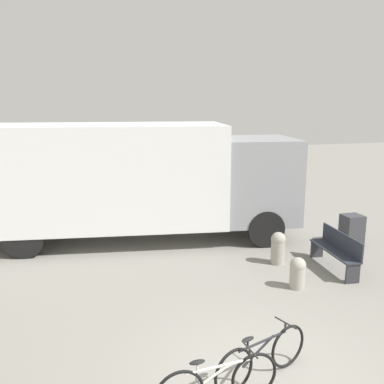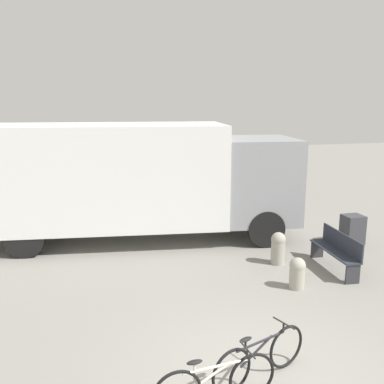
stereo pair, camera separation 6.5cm
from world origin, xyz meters
name	(u,v)px [view 1 (the left image)]	position (x,y,z in m)	size (l,w,h in m)	color
ground_plane	(258,379)	(0.00, 0.00, 0.00)	(60.00, 60.00, 0.00)	gray
delivery_truck	(132,177)	(-0.88, 7.00, 1.90)	(9.57, 3.70, 3.42)	white
park_bench	(337,249)	(3.60, 3.41, 0.51)	(0.53, 1.82, 0.93)	#282D38
bicycle_near	(218,384)	(-0.79, -0.42, 0.37)	(1.79, 0.44, 0.79)	black
bicycle_middle	(262,357)	(0.04, -0.02, 0.37)	(1.71, 0.69, 0.79)	black
bollard_near_bench	(298,272)	(2.14, 2.70, 0.38)	(0.35, 0.35, 0.71)	#9E998C
bollard_far_bench	(278,247)	(2.38, 4.13, 0.45)	(0.37, 0.37, 0.83)	#9E998C
utility_box	(352,229)	(5.19, 5.03, 0.42)	(0.55, 0.52, 0.84)	#38383D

